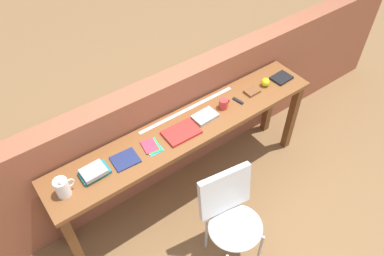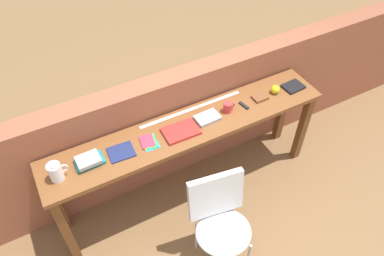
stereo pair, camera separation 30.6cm
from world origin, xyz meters
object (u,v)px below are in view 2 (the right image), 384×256
at_px(magazine_cycling, 121,152).
at_px(book_stack_leftmost, 89,161).
at_px(sports_ball_small, 275,89).
at_px(multitool_folded, 244,105).
at_px(pitcher_white, 56,172).
at_px(mug, 228,107).
at_px(chair_white_moulded, 221,219).
at_px(book_open_centre, 181,131).
at_px(leather_journal_brown, 260,97).
at_px(pamphlet_pile_colourful, 149,142).
at_px(book_repair_rightmost, 293,87).

bearing_deg(magazine_cycling, book_stack_leftmost, -179.85).
bearing_deg(sports_ball_small, multitool_folded, -176.85).
height_order(pitcher_white, sports_ball_small, pitcher_white).
relative_size(mug, multitool_folded, 1.00).
bearing_deg(mug, sports_ball_small, 0.37).
bearing_deg(book_stack_leftmost, chair_white_moulded, -43.50).
relative_size(book_open_centre, sports_ball_small, 3.61).
height_order(chair_white_moulded, sports_ball_small, sports_ball_small).
bearing_deg(leather_journal_brown, book_stack_leftmost, 178.98).
xyz_separation_m(pamphlet_pile_colourful, mug, (0.75, 0.02, 0.04)).
relative_size(chair_white_moulded, mug, 8.10).
xyz_separation_m(book_stack_leftmost, leather_journal_brown, (1.57, 0.00, -0.02)).
relative_size(book_stack_leftmost, multitool_folded, 1.96).
bearing_deg(sports_ball_small, chair_white_moulded, -144.07).
relative_size(book_open_centre, book_repair_rightmost, 1.55).
distance_m(pitcher_white, book_repair_rightmost, 2.17).
distance_m(multitool_folded, book_repair_rightmost, 0.54).
height_order(book_open_centre, multitool_folded, book_open_centre).
bearing_deg(book_repair_rightmost, leather_journal_brown, 173.64).
height_order(pitcher_white, leather_journal_brown, pitcher_white).
bearing_deg(book_stack_leftmost, book_repair_rightmost, -0.56).
relative_size(pamphlet_pile_colourful, book_open_centre, 0.62).
bearing_deg(mug, multitool_folded, -5.77).
xyz_separation_m(sports_ball_small, book_repair_rightmost, (0.20, -0.02, -0.03)).
bearing_deg(book_open_centre, pamphlet_pile_colourful, 177.53).
height_order(mug, sports_ball_small, mug).
xyz_separation_m(pitcher_white, book_repair_rightmost, (2.17, 0.01, -0.07)).
bearing_deg(multitool_folded, pitcher_white, -179.58).
distance_m(pitcher_white, book_open_centre, 1.00).
relative_size(chair_white_moulded, book_stack_leftmost, 4.13).
height_order(chair_white_moulded, book_repair_rightmost, book_repair_rightmost).
distance_m(book_open_centre, mug, 0.47).
relative_size(pitcher_white, book_stack_leftmost, 0.85).
height_order(multitool_folded, leather_journal_brown, leather_journal_brown).
distance_m(mug, leather_journal_brown, 0.34).
bearing_deg(book_stack_leftmost, multitool_folded, -0.75).
height_order(chair_white_moulded, mug, mug).
distance_m(pamphlet_pile_colourful, leather_journal_brown, 1.09).
relative_size(multitool_folded, leather_journal_brown, 0.85).
height_order(chair_white_moulded, book_stack_leftmost, book_stack_leftmost).
bearing_deg(mug, chair_white_moulded, -123.95).
xyz_separation_m(mug, multitool_folded, (0.16, -0.02, -0.04)).
height_order(mug, multitool_folded, mug).
distance_m(magazine_cycling, book_repair_rightmost, 1.68).
distance_m(book_open_centre, leather_journal_brown, 0.81).
xyz_separation_m(book_open_centre, mug, (0.47, 0.04, 0.03)).
height_order(chair_white_moulded, magazine_cycling, magazine_cycling).
distance_m(magazine_cycling, book_open_centre, 0.51).
height_order(pamphlet_pile_colourful, multitool_folded, multitool_folded).
bearing_deg(magazine_cycling, multitool_folded, 3.18).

